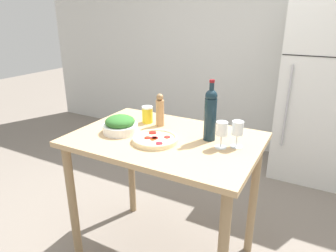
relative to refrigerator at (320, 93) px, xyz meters
The scene contains 10 objects.
wall_back 0.96m from the refrigerator, 154.46° to the left, with size 6.40×0.08×2.60m.
refrigerator is the anchor object (origin of this frame).
prep_counter 1.98m from the refrigerator, 113.46° to the right, with size 1.15×0.79×0.93m.
wine_bottle 1.81m from the refrigerator, 107.21° to the right, with size 0.07×0.07×0.37m.
wine_glass_near 1.86m from the refrigerator, 103.49° to the right, with size 0.07×0.07×0.16m.
wine_glass_far 1.79m from the refrigerator, 101.52° to the right, with size 0.07×0.07×0.16m.
pepper_mill 1.89m from the refrigerator, 119.03° to the right, with size 0.06×0.06×0.22m.
salad_bowl 2.17m from the refrigerator, 119.84° to the right, with size 0.22×0.22×0.11m.
homemade_pizza 2.07m from the refrigerator, 112.90° to the right, with size 0.27×0.27×0.03m.
salt_canister 1.94m from the refrigerator, 122.04° to the right, with size 0.07×0.07×0.12m.
Camera 1 is at (0.83, -1.50, 1.64)m, focal length 32.00 mm.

